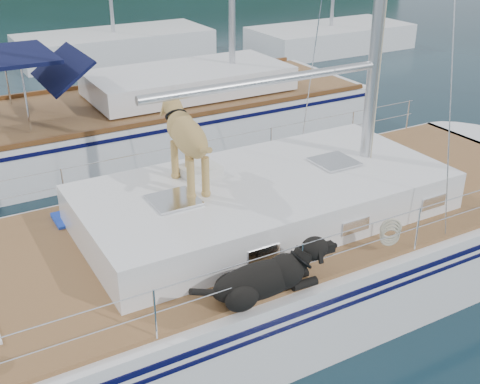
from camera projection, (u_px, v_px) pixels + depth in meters
ground at (217, 303)px, 8.81m from camera, size 120.00×120.00×0.00m
main_sailboat at (222, 261)px, 8.55m from camera, size 12.00×3.82×14.01m
neighbor_sailboat at (149, 120)px, 14.41m from camera, size 11.00×3.50×13.30m
bg_boat_center at (115, 45)px, 22.95m from camera, size 7.20×3.00×11.65m
bg_boat_east at (330, 38)px, 24.18m from camera, size 6.40×3.00×11.65m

